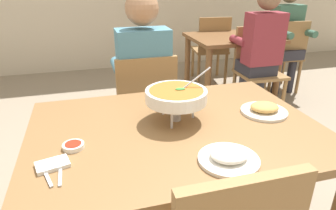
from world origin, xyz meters
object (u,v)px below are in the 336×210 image
Objects in this scene: patron_bg_middle at (287,33)px; sauce_dish at (73,146)px; chair_diner_main at (145,106)px; chair_bg_left at (256,65)px; chair_bg_middle at (284,52)px; chair_bg_right at (212,46)px; diner_main at (143,74)px; curry_bowl at (176,96)px; rice_plate at (229,157)px; appetizer_plate at (264,109)px; dining_table_far at (232,47)px; dining_table_main at (176,143)px; patron_bg_left at (261,46)px.

sauce_dish is at bearing -141.08° from patron_bg_middle.
chair_bg_left is (1.37, 0.74, 0.00)m from chair_diner_main.
chair_diner_main is 2.30m from chair_bg_middle.
diner_main is at bearing -127.23° from chair_bg_right.
chair_bg_middle is (1.98, 1.84, -0.35)m from curry_bowl.
chair_diner_main is 1.00× the size of chair_bg_right.
chair_bg_right is at bearing 62.56° from curry_bowl.
rice_plate is 0.18× the size of patron_bg_middle.
chair_diner_main is 1.14m from rice_plate.
appetizer_plate is at bearing -120.54° from chair_bg_left.
chair_bg_right is at bearing 53.30° from chair_diner_main.
rice_plate is 2.67× the size of sauce_dish.
dining_table_far is at bearing 42.73° from chair_diner_main.
curry_bowl is 0.33× the size of dining_table_far.
diner_main is (0.00, 0.03, 0.24)m from chair_diner_main.
sauce_dish is 0.07× the size of patron_bg_middle.
dining_table_far is 0.49m from chair_bg_left.
diner_main reaches higher than rice_plate.
dining_table_main is 1.05× the size of patron_bg_left.
patron_bg_middle is (0.68, -0.06, 0.14)m from dining_table_far.
chair_diner_main is 1.00× the size of chair_bg_middle.
dining_table_main and dining_table_far have the same top height.
dining_table_far is at bearing 89.81° from patron_bg_left.
chair_bg_middle is at bearing 37.10° from patron_bg_left.
patron_bg_middle is at bearing 72.92° from chair_bg_middle.
curry_bowl is at bearing 174.24° from appetizer_plate.
chair_diner_main is at bearing 91.55° from curry_bowl.
curry_bowl is at bearing -134.39° from patron_bg_left.
chair_bg_left is at bearing -146.61° from patron_bg_middle.
patron_bg_left is (1.30, 1.33, -0.12)m from curry_bowl.
dining_table_far is at bearing 96.12° from chair_bg_left.
rice_plate is at bearing -129.90° from patron_bg_middle.
dining_table_main is 0.50m from appetizer_plate.
chair_bg_middle reaches higher than sauce_dish.
chair_bg_middle is at bearing -107.08° from patron_bg_middle.
diner_main and patron_bg_middle have the same top height.
patron_bg_left is at bearing 24.02° from diner_main.
sauce_dish is (-0.96, -0.09, -0.01)m from appetizer_plate.
curry_bowl is (0.02, -0.71, 0.35)m from chair_diner_main.
chair_diner_main is at bearing 95.65° from rice_plate.
chair_bg_right is 1.11m from patron_bg_left.
chair_diner_main reaches higher than appetizer_plate.
patron_bg_left is 1.00× the size of patron_bg_middle.
chair_bg_middle is 0.69× the size of patron_bg_left.
patron_bg_left is (1.21, 1.73, -0.01)m from rice_plate.
curry_bowl reaches higher than appetizer_plate.
dining_table_far is 1.11× the size of chair_bg_left.
curry_bowl reaches higher than chair_bg_middle.
diner_main is 3.94× the size of curry_bowl.
rice_plate is 3.06m from chair_bg_right.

